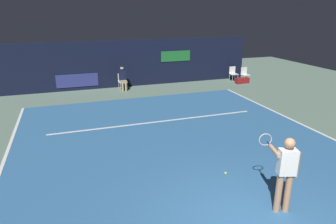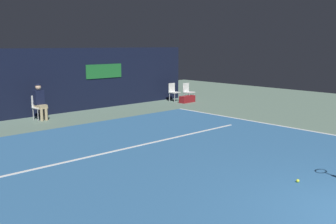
% 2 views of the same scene
% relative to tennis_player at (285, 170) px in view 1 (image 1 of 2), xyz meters
% --- Properties ---
extents(ground_plane, '(30.61, 30.61, 0.00)m').
position_rel_tennis_player_xyz_m(ground_plane, '(-0.94, 4.20, -0.99)').
color(ground_plane, slate).
extents(court_surface, '(10.41, 11.07, 0.01)m').
position_rel_tennis_player_xyz_m(court_surface, '(-0.94, 4.20, -0.98)').
color(court_surface, '#336699').
rests_on(court_surface, ground).
extents(line_sideline_left, '(0.10, 11.07, 0.01)m').
position_rel_tennis_player_xyz_m(line_sideline_left, '(4.22, 4.20, -0.97)').
color(line_sideline_left, white).
rests_on(line_sideline_left, court_surface).
extents(line_sideline_right, '(0.10, 11.07, 0.01)m').
position_rel_tennis_player_xyz_m(line_sideline_right, '(-6.09, 4.20, -0.97)').
color(line_sideline_right, white).
rests_on(line_sideline_right, court_surface).
extents(line_service, '(8.12, 0.10, 0.01)m').
position_rel_tennis_player_xyz_m(line_service, '(-0.94, 6.14, -0.97)').
color(line_service, white).
rests_on(line_service, court_surface).
extents(back_wall, '(15.10, 0.33, 2.60)m').
position_rel_tennis_player_xyz_m(back_wall, '(-0.94, 12.43, 0.31)').
color(back_wall, black).
rests_on(back_wall, ground).
extents(tennis_player, '(0.50, 1.04, 1.73)m').
position_rel_tennis_player_xyz_m(tennis_player, '(0.00, 0.00, 0.00)').
color(tennis_player, tan).
rests_on(tennis_player, ground).
extents(line_judge_on_chair, '(0.47, 0.55, 1.32)m').
position_rel_tennis_player_xyz_m(line_judge_on_chair, '(-1.24, 11.52, -0.30)').
color(line_judge_on_chair, white).
rests_on(line_judge_on_chair, ground).
extents(courtside_chair_near, '(0.46, 0.44, 0.88)m').
position_rel_tennis_player_xyz_m(courtside_chair_near, '(5.62, 11.60, -0.49)').
color(courtside_chair_near, white).
rests_on(courtside_chair_near, ground).
extents(courtside_chair_far, '(0.47, 0.44, 0.88)m').
position_rel_tennis_player_xyz_m(courtside_chair_far, '(6.17, 11.16, -0.49)').
color(courtside_chair_far, white).
rests_on(courtside_chair_far, ground).
extents(tennis_ball, '(0.07, 0.07, 0.07)m').
position_rel_tennis_player_xyz_m(tennis_ball, '(-0.38, 1.73, -0.94)').
color(tennis_ball, '#CCE033').
rests_on(tennis_ball, court_surface).
extents(equipment_bag, '(0.86, 0.37, 0.32)m').
position_rel_tennis_player_xyz_m(equipment_bag, '(5.82, 10.86, -0.83)').
color(equipment_bag, maroon).
rests_on(equipment_bag, ground).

